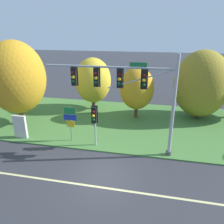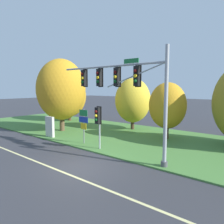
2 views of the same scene
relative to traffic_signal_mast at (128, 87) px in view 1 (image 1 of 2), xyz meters
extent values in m
plane|color=#333338|center=(-1.03, -3.01, -4.84)|extent=(160.00, 160.00, 0.00)
cube|color=beige|center=(-1.03, -4.21, -4.84)|extent=(36.00, 0.16, 0.01)
cube|color=#477A38|center=(-1.03, 5.24, -4.79)|extent=(48.00, 11.50, 0.10)
cylinder|color=#9EA0A5|center=(3.00, 0.01, -1.25)|extent=(0.22, 0.22, 6.98)
cylinder|color=#4C4C51|center=(3.00, 0.01, -4.59)|extent=(0.40, 0.40, 0.30)
cylinder|color=#9EA0A5|center=(-1.38, 0.01, 1.29)|extent=(8.75, 0.14, 0.14)
cylinder|color=#9EA0A5|center=(0.81, 0.01, 0.59)|extent=(4.40, 0.08, 1.48)
cube|color=black|center=(1.01, 0.01, 0.56)|extent=(0.34, 0.28, 1.22)
cube|color=black|center=(1.01, 0.17, 0.56)|extent=(0.46, 0.04, 1.34)
sphere|color=#4C0C0C|center=(1.01, -0.17, 0.86)|extent=(0.22, 0.22, 0.22)
sphere|color=yellow|center=(1.01, -0.17, 0.56)|extent=(0.22, 0.22, 0.22)
sphere|color=#0C4219|center=(1.01, -0.17, 0.26)|extent=(0.22, 0.22, 0.22)
cube|color=black|center=(-0.58, 0.01, 0.56)|extent=(0.34, 0.28, 1.22)
cube|color=black|center=(-0.58, 0.17, 0.56)|extent=(0.46, 0.04, 1.34)
sphere|color=#4C0C0C|center=(-0.58, -0.17, 0.86)|extent=(0.22, 0.22, 0.22)
sphere|color=yellow|center=(-0.58, -0.17, 0.56)|extent=(0.22, 0.22, 0.22)
sphere|color=#0C4219|center=(-0.58, -0.17, 0.26)|extent=(0.22, 0.22, 0.22)
cube|color=black|center=(-2.17, 0.01, 0.56)|extent=(0.34, 0.28, 1.22)
cube|color=black|center=(-2.17, 0.17, 0.56)|extent=(0.46, 0.04, 1.34)
sphere|color=#4C0C0C|center=(-2.17, -0.17, 0.86)|extent=(0.22, 0.22, 0.22)
sphere|color=yellow|center=(-2.17, -0.17, 0.56)|extent=(0.22, 0.22, 0.22)
sphere|color=#0C4219|center=(-2.17, -0.17, 0.26)|extent=(0.22, 0.22, 0.22)
cube|color=black|center=(-3.76, 0.01, 0.56)|extent=(0.34, 0.28, 1.22)
cube|color=black|center=(-3.76, 0.17, 0.56)|extent=(0.46, 0.04, 1.34)
sphere|color=#4C0C0C|center=(-3.76, -0.17, 0.86)|extent=(0.22, 0.22, 0.22)
sphere|color=yellow|center=(-3.76, -0.17, 0.56)|extent=(0.22, 0.22, 0.22)
sphere|color=#0C4219|center=(-3.76, -0.17, 0.26)|extent=(0.22, 0.22, 0.22)
cube|color=#196B33|center=(0.61, -0.04, 1.51)|extent=(1.10, 0.04, 0.28)
cylinder|color=#9EA0A5|center=(-2.44, 0.30, -3.19)|extent=(0.12, 0.12, 3.11)
cube|color=black|center=(-2.44, 0.10, -2.19)|extent=(0.34, 0.28, 1.22)
cube|color=black|center=(-2.44, 0.26, -2.19)|extent=(0.46, 0.04, 1.34)
sphere|color=#4C0C0C|center=(-2.44, -0.08, -1.89)|extent=(0.22, 0.22, 0.22)
sphere|color=yellow|center=(-2.44, -0.08, -2.19)|extent=(0.22, 0.22, 0.22)
sphere|color=#0C4219|center=(-2.44, -0.08, -2.49)|extent=(0.22, 0.22, 0.22)
cylinder|color=slate|center=(-4.52, 0.62, -3.32)|extent=(0.08, 0.08, 2.84)
cube|color=#197238|center=(-4.52, 0.59, -2.21)|extent=(0.92, 0.03, 0.51)
cube|color=#193399|center=(-4.52, 0.59, -2.76)|extent=(1.05, 0.03, 0.47)
cube|color=gold|center=(-4.52, 0.59, -3.31)|extent=(0.65, 0.03, 0.51)
cylinder|color=#4C3823|center=(-15.36, 7.97, -3.65)|extent=(0.46, 0.46, 2.18)
ellipsoid|color=#C68C1E|center=(-15.36, 7.97, -1.29)|extent=(4.63, 4.63, 5.79)
cylinder|color=brown|center=(-10.28, 2.80, -3.26)|extent=(0.51, 0.51, 2.97)
ellipsoid|color=#C68C1E|center=(-10.28, 2.80, -0.37)|extent=(5.10, 5.10, 6.37)
cylinder|color=#423021|center=(-4.94, 8.28, -3.68)|extent=(0.39, 0.39, 2.12)
ellipsoid|color=gold|center=(-4.94, 8.28, -1.56)|extent=(3.87, 3.87, 4.83)
cylinder|color=#4C3823|center=(-0.04, 6.60, -3.70)|extent=(0.33, 0.33, 2.09)
ellipsoid|color=#C68C1E|center=(-0.04, 6.60, -1.75)|extent=(3.31, 3.31, 4.13)
cylinder|color=#423021|center=(5.97, 7.80, -3.73)|extent=(0.51, 0.51, 2.02)
ellipsoid|color=olive|center=(5.97, 7.80, -1.31)|extent=(5.13, 5.13, 6.42)
cube|color=beige|center=(-8.77, 0.25, -3.79)|extent=(1.10, 0.24, 1.90)
cube|color=#4C4C51|center=(-9.17, 0.25, -4.69)|extent=(0.10, 0.20, 0.10)
cube|color=#4C4C51|center=(-8.37, 0.25, -4.69)|extent=(0.10, 0.20, 0.10)
camera|label=1|loc=(1.85, -13.95, 3.58)|focal=35.00mm
camera|label=2|loc=(8.56, -11.44, -0.12)|focal=35.00mm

